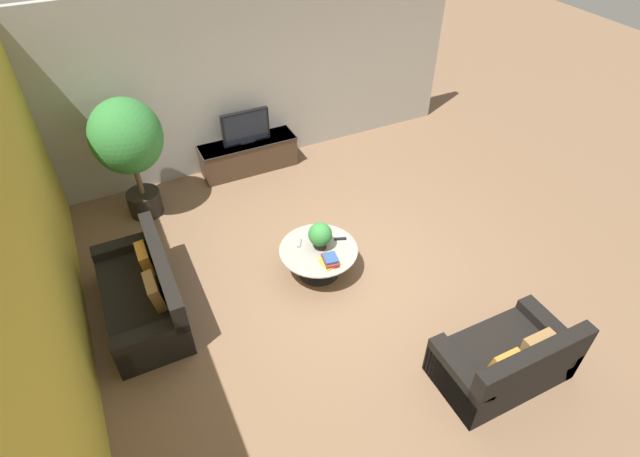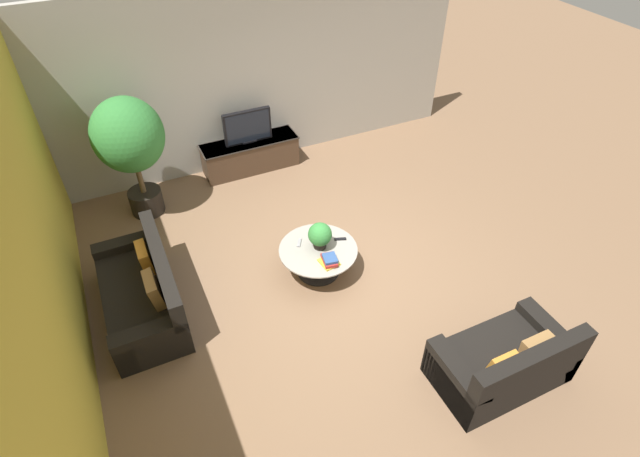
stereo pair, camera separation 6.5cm
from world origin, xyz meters
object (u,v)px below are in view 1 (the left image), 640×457
object	(u,v)px
television	(246,127)
couch_near_entry	(505,361)
coffee_table	(318,256)
potted_palm_tall	(128,142)
potted_plant_tabletop	(320,235)
media_console	(249,155)
couch_by_wall	(144,295)

from	to	relation	value
television	couch_near_entry	world-z (taller)	television
coffee_table	potted_palm_tall	distance (m)	3.13
potted_palm_tall	potted_plant_tabletop	size ratio (longest dim) A/B	5.03
media_console	couch_near_entry	xyz separation A→B (m)	(1.10, -5.15, 0.00)
couch_near_entry	potted_palm_tall	xyz separation A→B (m)	(-2.96, 4.70, 0.97)
media_console	coffee_table	xyz separation A→B (m)	(-0.01, -2.79, 0.01)
media_console	potted_plant_tabletop	distance (m)	2.78
couch_by_wall	potted_palm_tall	distance (m)	2.29
couch_by_wall	potted_plant_tabletop	size ratio (longest dim) A/B	4.78
media_console	couch_by_wall	size ratio (longest dim) A/B	0.92
coffee_table	potted_plant_tabletop	xyz separation A→B (m)	(0.04, 0.03, 0.33)
media_console	television	bearing A→B (deg)	-90.00
couch_near_entry	potted_plant_tabletop	xyz separation A→B (m)	(-1.07, 2.39, 0.34)
coffee_table	couch_near_entry	world-z (taller)	couch_near_entry
television	couch_by_wall	size ratio (longest dim) A/B	0.45
television	couch_near_entry	size ratio (longest dim) A/B	0.56
coffee_table	potted_plant_tabletop	distance (m)	0.33
television	couch_by_wall	world-z (taller)	television
media_console	potted_palm_tall	size ratio (longest dim) A/B	0.87
couch_by_wall	television	bearing A→B (deg)	137.89
couch_by_wall	potted_plant_tabletop	distance (m)	2.31
television	coffee_table	distance (m)	2.83
potted_plant_tabletop	couch_by_wall	bearing A→B (deg)	173.04
couch_near_entry	potted_palm_tall	bearing A→B (deg)	-57.85
coffee_table	couch_near_entry	bearing A→B (deg)	-64.81
media_console	television	xyz separation A→B (m)	(0.00, -0.00, 0.54)
media_console	couch_near_entry	bearing A→B (deg)	-77.96
couch_near_entry	potted_plant_tabletop	size ratio (longest dim) A/B	3.83
couch_by_wall	couch_near_entry	world-z (taller)	same
potted_palm_tall	couch_near_entry	bearing A→B (deg)	-57.85
television	couch_by_wall	bearing A→B (deg)	-132.11
couch_near_entry	media_console	bearing A→B (deg)	-77.96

